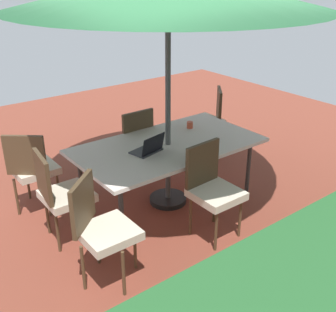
% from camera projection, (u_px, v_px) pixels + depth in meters
% --- Properties ---
extents(ground_plane, '(10.00, 10.00, 0.02)m').
position_uv_depth(ground_plane, '(168.00, 202.00, 5.03)').
color(ground_plane, brown).
extents(dining_table, '(2.10, 1.16, 0.75)m').
position_uv_depth(dining_table, '(168.00, 148.00, 4.74)').
color(dining_table, silver).
rests_on(dining_table, ground_plane).
extents(chair_east, '(0.49, 0.48, 0.98)m').
position_uv_depth(chair_east, '(60.00, 192.00, 4.12)').
color(chair_east, beige).
rests_on(chair_east, ground_plane).
extents(chair_south, '(0.46, 0.46, 0.98)m').
position_uv_depth(chair_south, '(132.00, 141.00, 5.32)').
color(chair_south, beige).
rests_on(chair_south, ground_plane).
extents(chair_north, '(0.46, 0.47, 0.98)m').
position_uv_depth(chair_north, '(212.00, 187.00, 4.22)').
color(chair_north, beige).
rests_on(chair_north, ground_plane).
extents(chair_southwest, '(0.58, 0.58, 0.98)m').
position_uv_depth(chair_southwest, '(208.00, 118.00, 6.12)').
color(chair_southwest, beige).
rests_on(chair_southwest, ground_plane).
extents(chair_northeast, '(0.58, 0.59, 0.98)m').
position_uv_depth(chair_northeast, '(101.00, 226.00, 3.58)').
color(chair_northeast, beige).
rests_on(chair_northeast, ground_plane).
extents(chair_southeast, '(0.58, 0.59, 0.98)m').
position_uv_depth(chair_southeast, '(32.00, 166.00, 4.64)').
color(chair_southeast, beige).
rests_on(chair_southeast, ground_plane).
extents(laptop, '(0.37, 0.31, 0.21)m').
position_uv_depth(laptop, '(149.00, 149.00, 4.48)').
color(laptop, '#2D2D33').
rests_on(laptop, dining_table).
extents(cup, '(0.08, 0.08, 0.08)m').
position_uv_depth(cup, '(190.00, 125.00, 5.17)').
color(cup, '#CC4C33').
rests_on(cup, dining_table).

